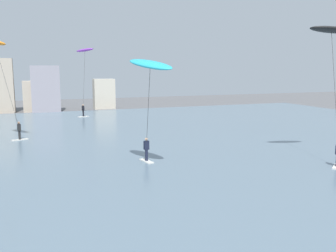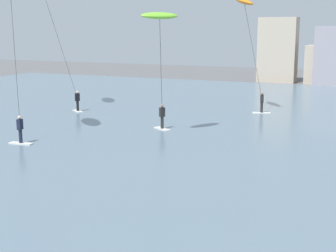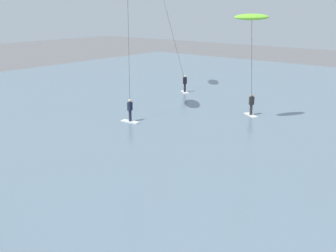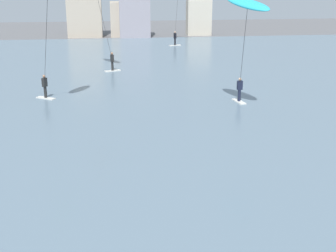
{
  "view_description": "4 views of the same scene",
  "coord_description": "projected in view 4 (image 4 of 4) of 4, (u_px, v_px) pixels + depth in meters",
  "views": [
    {
      "loc": [
        -1.86,
        1.65,
        6.41
      ],
      "look_at": [
        2.16,
        12.41,
        4.58
      ],
      "focal_mm": 38.98,
      "sensor_mm": 36.0,
      "label": 1
    },
    {
      "loc": [
        5.17,
        -1.89,
        6.71
      ],
      "look_at": [
        -2.07,
        15.07,
        3.02
      ],
      "focal_mm": 53.16,
      "sensor_mm": 36.0,
      "label": 2
    },
    {
      "loc": [
        6.21,
        0.19,
        8.02
      ],
      "look_at": [
        -3.25,
        11.9,
        3.61
      ],
      "focal_mm": 44.02,
      "sensor_mm": 36.0,
      "label": 3
    },
    {
      "loc": [
        -3.06,
        -4.23,
        8.4
      ],
      "look_at": [
        -1.29,
        10.48,
        3.44
      ],
      "focal_mm": 49.51,
      "sensor_mm": 36.0,
      "label": 4
    }
  ],
  "objects": [
    {
      "name": "kitesurfer_cyan",
      "position": [
        247.0,
        12.0,
        26.86
      ],
      "size": [
        2.56,
        5.0,
        7.07
      ],
      "color": "silver",
      "rests_on": "water_bay"
    },
    {
      "name": "far_shore_buildings",
      "position": [
        122.0,
        13.0,
        61.6
      ],
      "size": [
        19.34,
        4.45,
        7.82
      ],
      "color": "#B7A893",
      "rests_on": "ground"
    },
    {
      "name": "water_bay",
      "position": [
        153.0,
        84.0,
        36.23
      ],
      "size": [
        84.0,
        52.0,
        0.1
      ],
      "primitive_type": "cube",
      "color": "slate",
      "rests_on": "ground"
    },
    {
      "name": "kitesurfer_lime",
      "position": [
        47.0,
        7.0,
        27.82
      ],
      "size": [
        2.73,
        4.45,
        7.51
      ],
      "color": "silver",
      "rests_on": "water_bay"
    }
  ]
}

